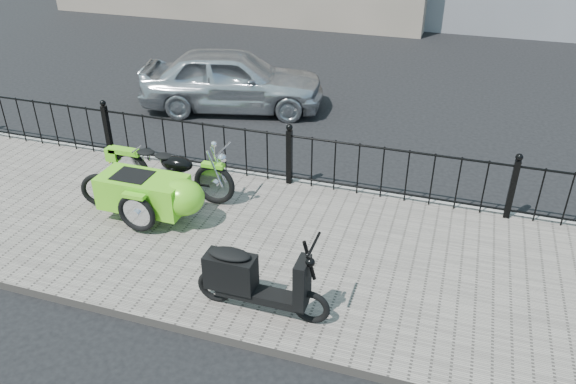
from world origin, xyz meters
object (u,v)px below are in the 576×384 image
(scooter, at_px, (252,280))
(sedan_car, at_px, (233,79))
(motorcycle_sidecar, at_px, (159,189))
(spare_tire, at_px, (99,190))

(scooter, height_order, sedan_car, sedan_car)
(motorcycle_sidecar, xyz_separation_m, scooter, (2.10, -1.53, -0.04))
(spare_tire, height_order, sedan_car, sedan_car)
(scooter, relative_size, spare_tire, 2.96)
(motorcycle_sidecar, distance_m, sedan_car, 4.85)
(motorcycle_sidecar, height_order, spare_tire, motorcycle_sidecar)
(spare_tire, distance_m, sedan_car, 4.81)
(spare_tire, bearing_deg, scooter, -25.59)
(motorcycle_sidecar, relative_size, scooter, 1.37)
(spare_tire, xyz_separation_m, sedan_car, (0.24, 4.80, 0.29))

